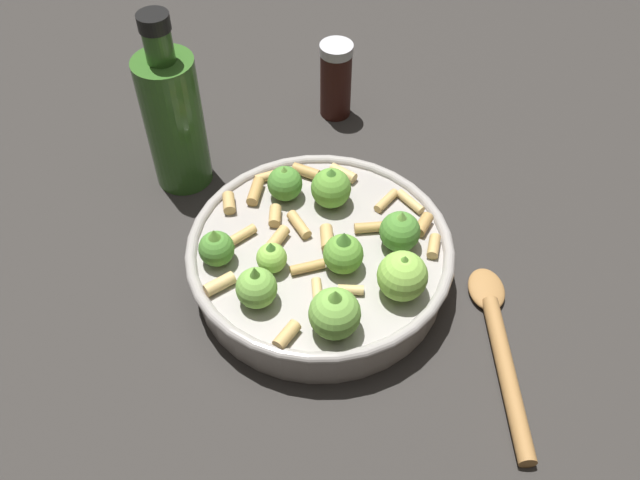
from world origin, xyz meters
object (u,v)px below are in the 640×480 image
cooking_pan (321,257)px  pepper_shaker (336,80)px  olive_oil_bottle (174,118)px  wooden_spoon (499,343)px

cooking_pan → pepper_shaker: size_ratio=2.64×
olive_oil_bottle → wooden_spoon: (-0.10, 0.39, -0.08)m
olive_oil_bottle → cooking_pan: bearing=96.1°
olive_oil_bottle → wooden_spoon: olive_oil_bottle is taller
cooking_pan → olive_oil_bottle: olive_oil_bottle is taller
cooking_pan → olive_oil_bottle: 0.22m
cooking_pan → pepper_shaker: 0.27m
cooking_pan → wooden_spoon: cooking_pan is taller
pepper_shaker → wooden_spoon: bearing=72.3°
pepper_shaker → olive_oil_bottle: (0.21, -0.02, 0.04)m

